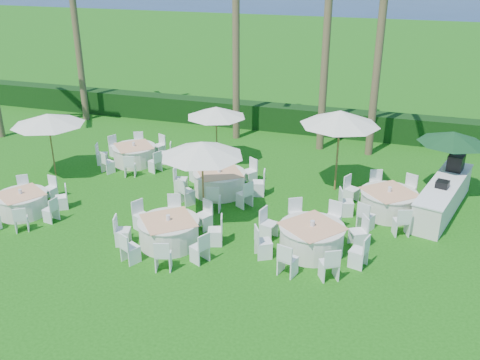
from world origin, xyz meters
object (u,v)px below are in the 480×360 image
Objects in this scene: umbrella_b at (202,149)px; umbrella_green at (453,137)px; banquet_table_d at (134,154)px; umbrella_a at (48,119)px; banquet_table_e at (219,182)px; banquet_table_b at (169,231)px; banquet_table_a at (22,203)px; umbrella_d at (340,118)px; buffet_table at (443,195)px; banquet_table_f at (388,202)px; umbrella_c at (216,112)px.

umbrella_b reaches higher than umbrella_green.
umbrella_a is (-2.37, -2.04, 1.85)m from banquet_table_d.
banquet_table_b is at bearing -92.87° from banquet_table_e.
umbrella_d is at bearing 28.01° from banquet_table_a.
buffet_table reaches higher than banquet_table_d.
umbrella_a is at bearing -169.35° from umbrella_green.
buffet_table is (1.73, 0.84, 0.12)m from banquet_table_f.
umbrella_b is 1.13× the size of umbrella_green.
umbrella_c is at bearing 97.84° from banquet_table_b.
umbrella_b is at bearing -158.41° from banquet_table_f.
buffet_table is (13.27, 4.49, 0.17)m from banquet_table_a.
umbrella_a is 14.42m from buffet_table.
banquet_table_a is 6.40m from umbrella_b.
banquet_table_b is at bearing -148.14° from buffet_table.
banquet_table_d is 3.80m from umbrella_c.
banquet_table_f is 1.19× the size of umbrella_b.
umbrella_a is 0.60× the size of buffet_table.
buffet_table is (8.72, -1.82, -1.61)m from umbrella_c.
umbrella_d is at bearing 44.87° from umbrella_b.
buffet_table is (7.60, 0.97, 0.12)m from banquet_table_e.
umbrella_c is at bearing 54.18° from banquet_table_a.
banquet_table_f is at bearing 33.45° from banquet_table_b.
banquet_table_b is 0.69× the size of buffet_table.
umbrella_green reaches higher than banquet_table_b.
umbrella_b reaches higher than banquet_table_f.
umbrella_a is (-0.99, 3.15, 1.87)m from banquet_table_a.
umbrella_b is (0.22, -2.10, 2.02)m from banquet_table_e.
buffet_table is (14.26, 1.34, -1.70)m from umbrella_a.
umbrella_c reaches higher than banquet_table_a.
umbrella_a is (-6.46, 3.50, 1.84)m from banquet_table_b.
umbrella_a is 10.77m from umbrella_d.
banquet_table_e is at bearing -158.00° from umbrella_d.
umbrella_green is (3.79, 0.75, -0.56)m from umbrella_d.
banquet_table_b is at bearing -103.09° from umbrella_b.
umbrella_c is at bearing 111.72° from banquet_table_e.
banquet_table_f is (5.87, 0.14, -0.00)m from banquet_table_e.
umbrella_green is (7.49, 4.43, -0.29)m from umbrella_b.
banquet_table_e is 3.47m from umbrella_c.
umbrella_b is 1.12× the size of umbrella_c.
umbrella_green reaches higher than buffet_table.
buffet_table reaches higher than banquet_table_e.
buffet_table reaches higher than banquet_table_b.
umbrella_c reaches higher than banquet_table_e.
umbrella_green is (12.00, 0.66, 1.77)m from banquet_table_d.
banquet_table_b is 3.88m from banquet_table_e.
banquet_table_d is 11.92m from buffet_table.
umbrella_d reaches higher than banquet_table_a.
umbrella_c is at bearing 19.47° from banquet_table_d.
umbrella_c reaches higher than buffet_table.
banquet_table_d is at bearing 158.73° from banquet_table_e.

